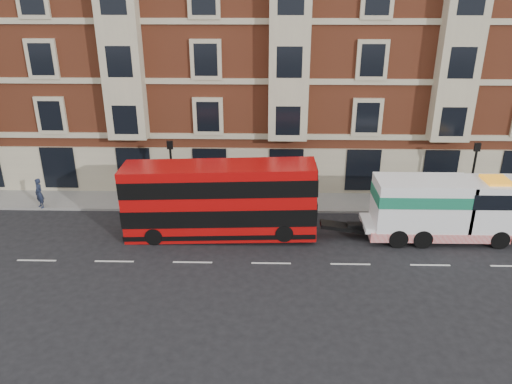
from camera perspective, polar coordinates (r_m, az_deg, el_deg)
ground at (r=25.49m, az=1.75°, el=-8.15°), size 120.00×120.00×0.00m
sidewalk at (r=32.12m, az=1.68°, el=-1.10°), size 90.00×3.00×0.15m
victorian_terrace at (r=36.97m, az=2.63°, el=18.13°), size 45.00×12.00×20.40m
lamp_post_west at (r=30.47m, az=-9.62°, el=2.49°), size 0.35×0.15×4.35m
lamp_post_east at (r=32.35m, az=23.54°, el=2.06°), size 0.35×0.15×4.35m
double_decker_bus at (r=27.17m, az=-4.17°, el=-0.84°), size 10.40×2.39×4.21m
tow_truck at (r=28.82m, az=20.47°, el=-1.72°), size 8.32×2.46×3.47m
pedestrian at (r=33.55m, az=-23.54°, el=-0.13°), size 0.82×0.79×1.89m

